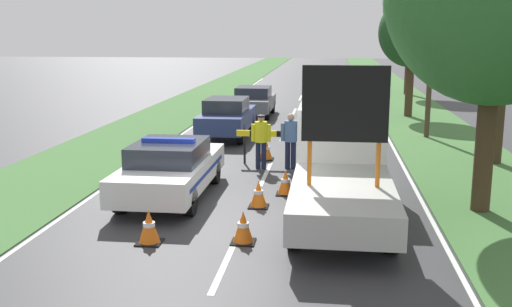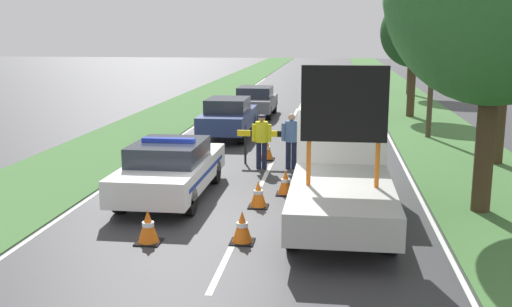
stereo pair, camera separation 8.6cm
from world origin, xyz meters
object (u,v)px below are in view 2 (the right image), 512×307
(traffic_cone_near_truck, at_px, (242,227))
(utility_pole, at_px, (434,33))
(traffic_cone_behind_barrier, at_px, (258,194))
(police_car, at_px, (171,168))
(traffic_cone_lane_edge, at_px, (148,227))
(queued_car_hatch_blue, at_px, (228,117))
(police_officer, at_px, (262,137))
(traffic_cone_near_police, at_px, (267,149))
(pedestrian_civilian, at_px, (291,137))
(traffic_cone_centre_front, at_px, (285,182))
(roadside_tree_near_left, at_px, (413,9))
(roadside_tree_near_right, at_px, (509,1))
(queued_car_suv_grey, at_px, (255,101))
(road_barrier, at_px, (277,137))
(roadside_tree_mid_right, at_px, (414,33))
(work_truck, at_px, (341,163))

(traffic_cone_near_truck, xyz_separation_m, utility_pole, (5.40, 12.55, 3.67))
(traffic_cone_behind_barrier, bearing_deg, police_car, 164.87)
(traffic_cone_lane_edge, bearing_deg, queued_car_hatch_blue, 92.38)
(traffic_cone_behind_barrier, distance_m, queued_car_hatch_blue, 9.48)
(traffic_cone_lane_edge, bearing_deg, utility_pole, 60.60)
(police_car, relative_size, traffic_cone_lane_edge, 7.14)
(police_officer, relative_size, traffic_cone_lane_edge, 2.46)
(traffic_cone_near_police, relative_size, traffic_cone_behind_barrier, 1.05)
(traffic_cone_lane_edge, bearing_deg, pedestrian_civilian, 71.25)
(police_officer, bearing_deg, traffic_cone_centre_front, 138.22)
(traffic_cone_near_truck, bearing_deg, pedestrian_civilian, 85.72)
(roadside_tree_near_left, height_order, roadside_tree_near_right, roadside_tree_near_left)
(police_officer, relative_size, queued_car_suv_grey, 0.41)
(pedestrian_civilian, xyz_separation_m, queued_car_hatch_blue, (-2.80, 5.07, -0.17))
(road_barrier, bearing_deg, police_officer, -119.53)
(police_car, relative_size, queued_car_suv_grey, 1.19)
(roadside_tree_near_right, bearing_deg, pedestrian_civilian, -166.82)
(pedestrian_civilian, relative_size, traffic_cone_near_police, 2.50)
(traffic_cone_lane_edge, relative_size, roadside_tree_mid_right, 0.12)
(traffic_cone_near_police, bearing_deg, roadside_tree_near_left, 71.71)
(police_car, relative_size, police_officer, 2.91)
(traffic_cone_near_truck, distance_m, traffic_cone_behind_barrier, 2.44)
(traffic_cone_lane_edge, xyz_separation_m, roadside_tree_near_left, (8.43, 29.19, 5.14))
(police_car, distance_m, traffic_cone_lane_edge, 3.36)
(queued_car_suv_grey, distance_m, roadside_tree_mid_right, 8.16)
(police_officer, distance_m, roadside_tree_near_right, 8.35)
(traffic_cone_near_police, bearing_deg, pedestrian_civilian, -54.51)
(police_car, distance_m, police_officer, 3.87)
(traffic_cone_centre_front, distance_m, roadside_tree_mid_right, 15.99)
(traffic_cone_near_truck, relative_size, traffic_cone_lane_edge, 0.97)
(police_officer, distance_m, traffic_cone_near_police, 1.48)
(traffic_cone_lane_edge, bearing_deg, police_officer, 77.94)
(traffic_cone_near_truck, height_order, traffic_cone_behind_barrier, traffic_cone_near_truck)
(traffic_cone_behind_barrier, height_order, roadside_tree_near_right, roadside_tree_near_right)
(roadside_tree_near_right, distance_m, utility_pole, 4.83)
(pedestrian_civilian, distance_m, traffic_cone_lane_edge, 7.21)
(queued_car_suv_grey, distance_m, roadside_tree_near_left, 14.97)
(traffic_cone_behind_barrier, xyz_separation_m, roadside_tree_near_left, (6.60, 26.50, 5.16))
(queued_car_suv_grey, bearing_deg, queued_car_hatch_blue, 87.40)
(roadside_tree_near_left, bearing_deg, queued_car_hatch_blue, -117.27)
(road_barrier, distance_m, pedestrian_civilian, 0.73)
(police_car, bearing_deg, road_barrier, 65.14)
(road_barrier, bearing_deg, work_truck, -65.76)
(pedestrian_civilian, bearing_deg, queued_car_hatch_blue, 131.61)
(pedestrian_civilian, height_order, queued_car_hatch_blue, pedestrian_civilian)
(pedestrian_civilian, bearing_deg, traffic_cone_near_police, 138.16)
(pedestrian_civilian, distance_m, traffic_cone_behind_barrier, 4.19)
(pedestrian_civilian, xyz_separation_m, traffic_cone_lane_edge, (-2.31, -6.80, -0.65))
(traffic_cone_near_police, bearing_deg, police_officer, -90.41)
(traffic_cone_near_police, xyz_separation_m, traffic_cone_centre_front, (0.94, -4.15, -0.02))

